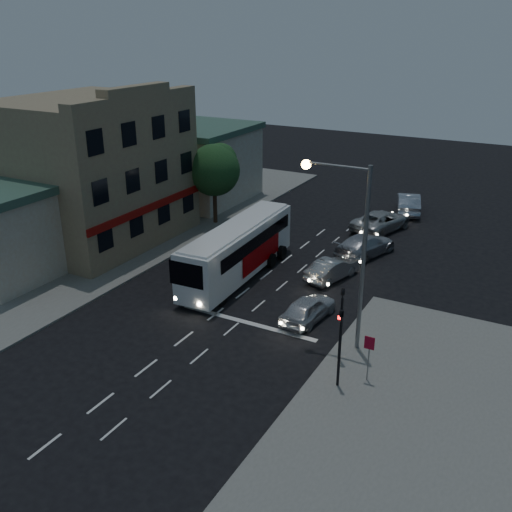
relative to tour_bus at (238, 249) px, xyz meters
The scene contains 17 objects.
ground 7.37m from the tour_bus, 78.25° to the right, with size 120.00×120.00×0.00m, color black.
sidewalk_near 18.24m from the tour_bus, 37.24° to the right, with size 12.00×24.00×0.12m, color slate.
sidewalk_far 11.73m from the tour_bus, behind, with size 12.00×50.00×0.12m, color slate.
road_markings 4.94m from the tour_bus, 53.33° to the right, with size 8.00×30.55×0.01m.
tour_bus is the anchor object (origin of this frame).
car_suv 7.01m from the tour_bus, 27.42° to the right, with size 1.61×4.00×1.36m, color silver.
car_sedan_a 5.95m from the tour_bus, 24.35° to the left, with size 1.42×4.06×1.34m, color #AFAFAF.
car_sedan_b 9.31m from the tour_bus, 50.63° to the left, with size 2.10×5.16×1.50m, color #B4B5BC.
car_sedan_c 13.76m from the tour_bus, 67.36° to the left, with size 2.53×5.48×1.52m, color #B9B9B9.
car_extra 19.10m from the tour_bus, 71.78° to the left, with size 1.77×5.07×1.67m, color #AFB6C5.
traffic_signal_main 10.99m from the tour_bus, 34.44° to the right, with size 0.25×0.35×4.10m.
traffic_signal_side 12.75m from the tour_bus, 40.01° to the right, with size 0.18×0.15×4.10m.
regulatory_sign 12.96m from the tour_bus, 33.89° to the right, with size 0.45×0.12×2.20m.
streetlight 10.74m from the tour_bus, 28.55° to the right, with size 3.32×0.44×9.00m.
main_building 12.98m from the tour_bus, behind, with size 10.12×12.00×11.00m.
low_building_north 17.80m from the tour_bus, 132.79° to the left, with size 9.40×9.40×6.50m.
street_tree 10.83m from the tour_bus, 130.04° to the left, with size 4.00×4.00×6.20m.
Camera 1 is at (15.14, -21.26, 14.71)m, focal length 40.00 mm.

